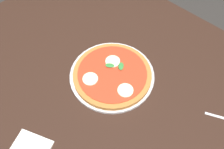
% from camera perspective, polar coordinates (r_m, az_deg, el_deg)
% --- Properties ---
extents(ground_plane, '(6.00, 6.00, 0.00)m').
position_cam_1_polar(ground_plane, '(1.64, -0.98, -13.41)').
color(ground_plane, '#2D2B28').
extents(dining_table, '(1.42, 1.11, 0.72)m').
position_cam_1_polar(dining_table, '(1.08, -1.46, -0.99)').
color(dining_table, black).
rests_on(dining_table, ground_plane).
extents(serving_tray, '(0.35, 0.35, 0.01)m').
position_cam_1_polar(serving_tray, '(0.98, -0.00, -0.13)').
color(serving_tray, silver).
rests_on(serving_tray, dining_table).
extents(pizza, '(0.32, 0.32, 0.03)m').
position_cam_1_polar(pizza, '(0.96, 0.05, 0.11)').
color(pizza, '#B27033').
rests_on(pizza, serving_tray).
extents(napkin, '(0.15, 0.13, 0.01)m').
position_cam_1_polar(napkin, '(0.89, -18.93, -16.29)').
color(napkin, white).
rests_on(napkin, dining_table).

